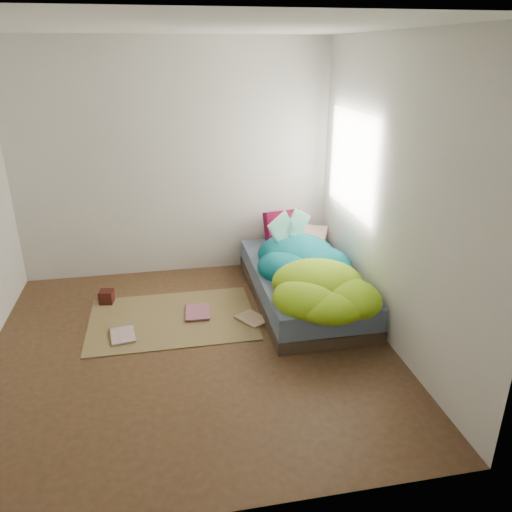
% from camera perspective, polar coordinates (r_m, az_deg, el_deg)
% --- Properties ---
extents(ground, '(3.50, 3.50, 0.00)m').
position_cam_1_polar(ground, '(4.54, -7.33, -10.38)').
color(ground, '#423019').
rests_on(ground, ground).
extents(room_walls, '(3.54, 3.54, 2.62)m').
position_cam_1_polar(room_walls, '(3.91, -8.33, 10.12)').
color(room_walls, silver).
rests_on(room_walls, ground).
extents(bed, '(1.00, 2.00, 0.34)m').
position_cam_1_polar(bed, '(5.26, 5.36, -3.29)').
color(bed, '#32231B').
rests_on(bed, ground).
extents(duvet, '(0.96, 1.84, 0.34)m').
position_cam_1_polar(duvet, '(4.93, 6.21, -0.81)').
color(duvet, '#065569').
rests_on(duvet, bed).
extents(rug, '(1.60, 1.10, 0.01)m').
position_cam_1_polar(rug, '(5.00, -9.52, -7.07)').
color(rug, brown).
rests_on(rug, ground).
extents(pillow_floral, '(0.74, 0.62, 0.14)m').
position_cam_1_polar(pillow_floral, '(5.89, 4.92, 2.17)').
color(pillow_floral, beige).
rests_on(pillow_floral, bed).
extents(pillow_magenta, '(0.42, 0.20, 0.40)m').
position_cam_1_polar(pillow_magenta, '(5.78, 3.05, 3.20)').
color(pillow_magenta, '#4B0517').
rests_on(pillow_magenta, bed).
extents(open_book, '(0.44, 0.27, 0.27)m').
position_cam_1_polar(open_book, '(5.29, 3.94, 4.45)').
color(open_book, green).
rests_on(open_book, duvet).
extents(wooden_box, '(0.15, 0.15, 0.13)m').
position_cam_1_polar(wooden_box, '(5.42, -16.71, -4.47)').
color(wooden_box, black).
rests_on(wooden_box, rug).
extents(floor_book_a, '(0.25, 0.32, 0.02)m').
position_cam_1_polar(floor_book_a, '(4.79, -16.25, -8.92)').
color(floor_book_a, silver).
rests_on(floor_book_a, rug).
extents(floor_book_b, '(0.26, 0.34, 0.03)m').
position_cam_1_polar(floor_book_b, '(5.03, -8.11, -6.51)').
color(floor_book_b, '#B06580').
rests_on(floor_book_b, rug).
extents(floor_book_c, '(0.34, 0.37, 0.02)m').
position_cam_1_polar(floor_book_c, '(4.83, -1.40, -7.63)').
color(floor_book_c, tan).
rests_on(floor_book_c, rug).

